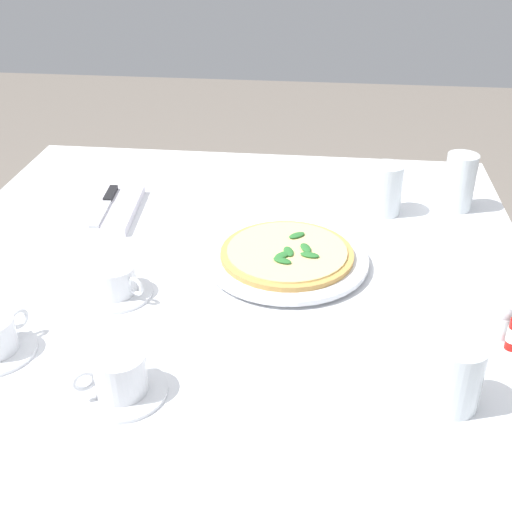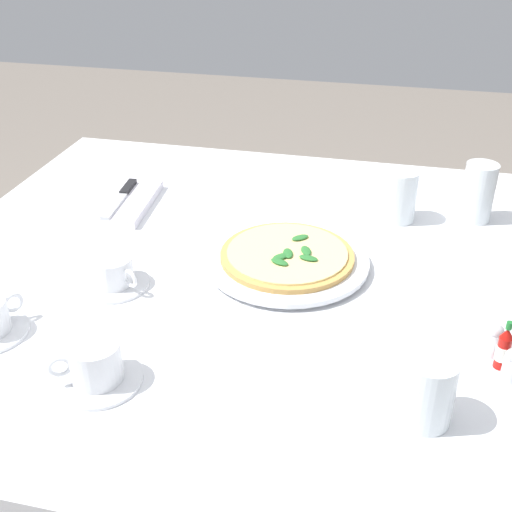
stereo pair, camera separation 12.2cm
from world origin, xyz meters
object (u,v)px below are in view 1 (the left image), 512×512
Objects in this scene: coffee_cup_back_corner at (120,376)px; water_glass_far_right at (385,192)px; pepper_shaker at (503,324)px; napkin_folded at (107,209)px; dinner_knife at (105,204)px; pizza at (287,253)px; pizza_plate at (287,259)px; water_glass_left_edge at (455,378)px; water_glass_near_left at (459,186)px; coffee_cup_center_back at (115,282)px.

water_glass_far_right is at bearing 147.25° from coffee_cup_back_corner.
coffee_cup_back_corner is at bearing -71.03° from pepper_shaker.
dinner_knife is at bearing 0.28° from napkin_folded.
water_glass_far_right reaches higher than pizza.
water_glass_left_edge reaches higher than pizza_plate.
pizza is 1.99× the size of water_glass_near_left.
coffee_cup_center_back is (0.14, -0.29, 0.01)m from pizza_plate.
coffee_cup_back_corner reaches higher than pizza.
coffee_cup_center_back is 1.16× the size of water_glass_far_right.
water_glass_near_left is at bearing 103.33° from water_glass_far_right.
pizza_plate is 0.32m from coffee_cup_center_back.
water_glass_near_left is 1.14× the size of water_glass_far_right.
water_glass_far_right is (0.04, -0.16, -0.01)m from water_glass_near_left.
pepper_shaker is (-0.20, 0.57, -0.01)m from coffee_cup_back_corner.
pizza is 2.49× the size of water_glass_left_edge.
napkin_folded is (-0.17, -0.41, -0.00)m from pizza_plate.
pizza_plate is 2.39× the size of coffee_cup_center_back.
pizza is 1.95× the size of coffee_cup_back_corner.
coffee_cup_back_corner is 1.28× the size of water_glass_left_edge.
coffee_cup_center_back is at bearing -111.48° from water_glass_left_edge.
dinner_knife is 0.85m from pepper_shaker.
napkin_folded is at bearing -128.37° from water_glass_left_edge.
napkin_folded is at bearing 180.00° from dinner_knife.
water_glass_left_edge is (0.64, -0.10, -0.01)m from water_glass_near_left.
pizza reaches higher than napkin_folded.
pizza_plate is 2.39× the size of coffee_cup_back_corner.
pizza_plate is 0.40m from pepper_shaker.
water_glass_far_right is 0.46m from pepper_shaker.
water_glass_far_right is 0.57× the size of dinner_knife.
pepper_shaker is at bearing 148.11° from water_glass_left_edge.
pizza is at bearing 62.57° from dinner_knife.
pizza is 1.95× the size of coffee_cup_center_back.
dinner_knife is at bearing -81.57° from water_glass_near_left.
water_glass_far_right is 0.61m from napkin_folded.
water_glass_far_right is 1.99× the size of pepper_shaker.
water_glass_far_right reaches higher than dinner_knife.
water_glass_far_right reaches higher than coffee_cup_center_back.
coffee_cup_center_back is at bearing -64.97° from pizza.
pizza_plate is at bearing -144.11° from water_glass_left_edge.
water_glass_near_left is (-0.42, 0.65, 0.03)m from coffee_cup_center_back.
napkin_folded is (0.07, -0.61, -0.04)m from water_glass_far_right.
coffee_cup_back_corner is 0.88m from water_glass_near_left.
water_glass_far_right reaches higher than napkin_folded.
water_glass_near_left is (-0.67, 0.57, 0.02)m from coffee_cup_back_corner.
pizza_plate is at bearing 62.58° from dinner_knife.
coffee_cup_center_back is at bearing -94.50° from pepper_shaker.
water_glass_near_left is 1.25× the size of water_glass_left_edge.
pizza_plate is 0.32m from water_glass_far_right.
water_glass_far_right is at bearing -76.67° from water_glass_near_left.
water_glass_left_edge is at bearing -9.09° from water_glass_near_left.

